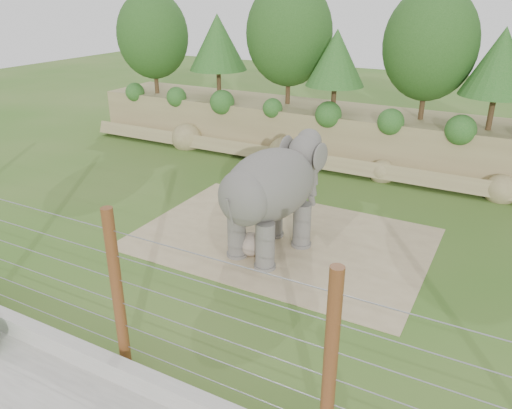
% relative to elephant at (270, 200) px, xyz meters
% --- Properties ---
extents(ground, '(90.00, 90.00, 0.00)m').
position_rel_elephant_xyz_m(ground, '(-0.52, -2.01, -1.85)').
color(ground, '#32681B').
rests_on(ground, ground).
extents(back_embankment, '(30.00, 5.52, 8.77)m').
position_rel_elephant_xyz_m(back_embankment, '(0.07, 10.67, 2.12)').
color(back_embankment, '#8A784F').
rests_on(back_embankment, ground).
extents(dirt_patch, '(10.00, 7.00, 0.02)m').
position_rel_elephant_xyz_m(dirt_patch, '(-0.02, 0.99, -1.84)').
color(dirt_patch, tan).
rests_on(dirt_patch, ground).
extents(drain_grate, '(1.00, 0.60, 0.03)m').
position_rel_elephant_xyz_m(drain_grate, '(-0.78, -0.04, -1.81)').
color(drain_grate, '#262628').
rests_on(drain_grate, dirt_patch).
extents(elephant, '(2.88, 4.88, 3.70)m').
position_rel_elephant_xyz_m(elephant, '(0.00, 0.00, 0.00)').
color(elephant, '#66625C').
rests_on(elephant, ground).
extents(stone_ball, '(0.80, 0.80, 0.80)m').
position_rel_elephant_xyz_m(stone_ball, '(-0.40, -0.57, -1.43)').
color(stone_ball, gray).
rests_on(stone_ball, dirt_patch).
extents(retaining_wall, '(26.00, 0.35, 0.50)m').
position_rel_elephant_xyz_m(retaining_wall, '(-0.52, -7.01, -1.60)').
color(retaining_wall, '#A5A199').
rests_on(retaining_wall, ground).
extents(barrier_fence, '(20.26, 0.26, 4.00)m').
position_rel_elephant_xyz_m(barrier_fence, '(-0.52, -6.51, 0.15)').
color(barrier_fence, brown).
rests_on(barrier_fence, ground).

